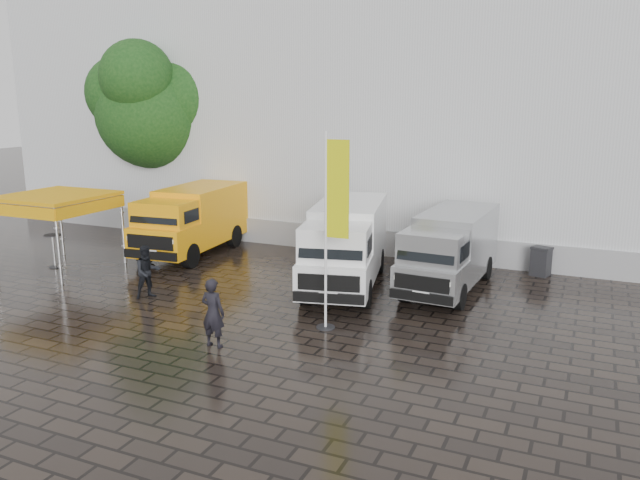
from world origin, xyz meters
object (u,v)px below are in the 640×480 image
object	(u,v)px
flagpole	(332,221)
person_front	(213,313)
van_silver	(450,252)
van_yellow	(192,222)
person_tent	(147,272)
wheelie_bin	(541,261)
cocktail_table	(54,251)
van_white	(346,247)
canopy_tent	(55,199)

from	to	relation	value
flagpole	person_front	world-z (taller)	flagpole
van_silver	person_front	bearing A→B (deg)	-118.08
van_yellow	person_tent	distance (m)	5.46
wheelie_bin	person_tent	distance (m)	13.09
flagpole	person_tent	xyz separation A→B (m)	(-6.18, 0.18, -2.09)
cocktail_table	van_silver	bearing A→B (deg)	13.04
van_silver	van_yellow	bearing A→B (deg)	-179.83
van_silver	flagpole	world-z (taller)	flagpole
flagpole	cocktail_table	size ratio (longest dim) A/B	4.30
van_white	van_yellow	bearing A→B (deg)	154.43
flagpole	cocktail_table	distance (m)	11.90
van_white	flagpole	world-z (taller)	flagpole
cocktail_table	person_tent	xyz separation A→B (m)	(5.38, -1.45, 0.22)
van_white	wheelie_bin	xyz separation A→B (m)	(5.66, 3.95, -0.82)
cocktail_table	person_front	world-z (taller)	person_front
van_yellow	cocktail_table	world-z (taller)	van_yellow
canopy_tent	wheelie_bin	bearing A→B (deg)	20.99
van_yellow	canopy_tent	xyz separation A→B (m)	(-3.07, -3.68, 1.24)
van_white	person_front	distance (m)	6.07
canopy_tent	wheelie_bin	xyz separation A→B (m)	(15.79, 6.06, -2.02)
flagpole	wheelie_bin	distance (m)	9.22
wheelie_bin	person_front	xyz separation A→B (m)	(-6.78, -9.90, 0.37)
person_tent	person_front	bearing A→B (deg)	-87.76
canopy_tent	person_front	xyz separation A→B (m)	(9.00, -3.85, -1.65)
van_white	canopy_tent	world-z (taller)	canopy_tent
van_yellow	cocktail_table	bearing A→B (deg)	-138.18
canopy_tent	person_tent	world-z (taller)	canopy_tent
person_front	van_silver	bearing A→B (deg)	-120.38
canopy_tent	wheelie_bin	distance (m)	17.03
wheelie_bin	person_tent	xyz separation A→B (m)	(-10.76, -7.46, 0.31)
van_silver	person_tent	bearing A→B (deg)	-147.85
van_white	van_silver	xyz separation A→B (m)	(3.11, 1.09, -0.11)
van_yellow	flagpole	size ratio (longest dim) A/B	1.08
cocktail_table	wheelie_bin	size ratio (longest dim) A/B	1.19
van_yellow	flagpole	distance (m)	9.82
canopy_tent	person_front	bearing A→B (deg)	-23.13
van_white	flagpole	size ratio (longest dim) A/B	1.18
van_white	wheelie_bin	world-z (taller)	van_white
van_yellow	person_front	bearing A→B (deg)	-56.57
van_silver	cocktail_table	world-z (taller)	van_silver
van_yellow	canopy_tent	world-z (taller)	canopy_tent
van_silver	wheelie_bin	size ratio (longest dim) A/B	5.54
van_yellow	flagpole	bearing A→B (deg)	-37.69
van_yellow	wheelie_bin	bearing A→B (deg)	5.77
canopy_tent	cocktail_table	xyz separation A→B (m)	(-0.35, 0.05, -1.92)
wheelie_bin	person_front	size ratio (longest dim) A/B	0.58
van_silver	person_tent	size ratio (longest dim) A/B	3.42
van_yellow	flagpole	xyz separation A→B (m)	(8.13, -5.25, 1.63)
canopy_tent	flagpole	size ratio (longest dim) A/B	0.62
van_white	person_front	xyz separation A→B (m)	(-1.12, -5.95, -0.45)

